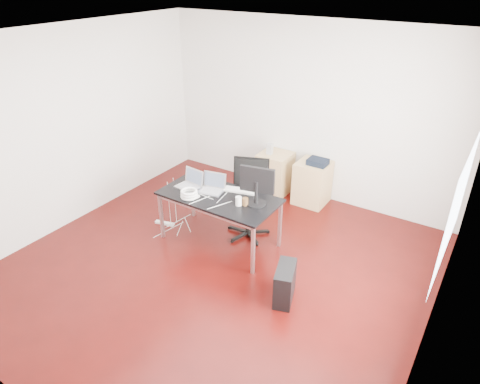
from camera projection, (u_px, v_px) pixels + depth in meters
The scene contains 18 objects.
room_shell at pixel (217, 169), 4.85m from camera, with size 5.00×5.00×5.00m.
desk at pixel (219, 199), 5.71m from camera, with size 1.60×0.80×0.73m.
office_chair at pixel (249, 195), 5.97m from camera, with size 0.62×0.64×1.08m.
filing_cabinet_left at pixel (275, 173), 7.20m from camera, with size 0.50×0.50×0.70m, color tan.
filing_cabinet_right at pixel (312, 183), 6.87m from camera, with size 0.50×0.50×0.70m, color tan.
pc_tower at pixel (285, 283), 4.90m from camera, with size 0.20×0.45×0.44m, color black.
wastebasket at pixel (306, 195), 6.96m from camera, with size 0.24×0.24×0.28m, color black.
power_strip at pixel (165, 223), 6.42m from camera, with size 0.30×0.06×0.04m, color white.
laptop_left at pixel (190, 183), 5.90m from camera, with size 0.36×0.29×0.23m.
laptop_right at pixel (212, 187), 5.80m from camera, with size 0.37×0.31×0.23m.
monitor at pixel (257, 184), 5.37m from camera, with size 0.45×0.26×0.51m.
keyboard at pixel (240, 190), 5.80m from camera, with size 0.44×0.14×0.02m, color white.
cup_white at pixel (239, 201), 5.44m from camera, with size 0.08×0.08×0.12m, color white.
cup_brown at pixel (245, 202), 5.45m from camera, with size 0.08×0.08×0.10m, color brown.
cable_coil at pixel (189, 194), 5.63m from camera, with size 0.24×0.24×0.11m.
power_adapter at pixel (196, 196), 5.65m from camera, with size 0.07×0.07×0.03m, color white.
speaker at pixel (270, 149), 6.98m from camera, with size 0.09×0.08×0.18m, color #9E9E9E.
navy_garment at pixel (318, 162), 6.63m from camera, with size 0.30×0.24×0.09m, color black.
Camera 1 is at (2.64, -3.55, 3.46)m, focal length 32.00 mm.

